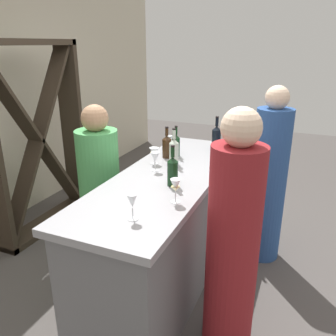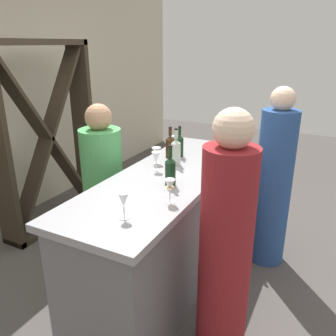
% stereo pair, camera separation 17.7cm
% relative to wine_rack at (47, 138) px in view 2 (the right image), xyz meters
% --- Properties ---
extents(ground_plane, '(12.00, 12.00, 0.00)m').
position_rel_wine_rack_xyz_m(ground_plane, '(-0.37, -1.65, -0.99)').
color(ground_plane, '#4C4744').
extents(bar_counter, '(2.13, 0.72, 0.99)m').
position_rel_wine_rack_xyz_m(bar_counter, '(-0.37, -1.65, -0.49)').
color(bar_counter, slate).
rests_on(bar_counter, ground).
extents(wine_rack, '(1.24, 0.28, 1.99)m').
position_rel_wine_rack_xyz_m(wine_rack, '(0.00, 0.00, 0.00)').
color(wine_rack, '#33281E').
rests_on(wine_rack, ground).
extents(wine_bottle_leftmost_dark_green, '(0.08, 0.08, 0.30)m').
position_rel_wine_rack_xyz_m(wine_bottle_leftmost_dark_green, '(-0.57, -1.77, 0.11)').
color(wine_bottle_leftmost_dark_green, black).
rests_on(wine_bottle_leftmost_dark_green, bar_counter).
extents(wine_bottle_second_left_clear_pale, '(0.08, 0.08, 0.31)m').
position_rel_wine_rack_xyz_m(wine_bottle_second_left_clear_pale, '(-0.15, -1.61, 0.12)').
color(wine_bottle_second_left_clear_pale, '#B7C6B2').
rests_on(wine_bottle_second_left_clear_pale, bar_counter).
extents(wine_bottle_center_amber_brown, '(0.08, 0.08, 0.28)m').
position_rel_wine_rack_xyz_m(wine_bottle_center_amber_brown, '(0.00, -1.48, 0.10)').
color(wine_bottle_center_amber_brown, '#331E0F').
rests_on(wine_bottle_center_amber_brown, bar_counter).
extents(wine_bottle_second_right_dark_green, '(0.07, 0.07, 0.28)m').
position_rel_wine_rack_xyz_m(wine_bottle_second_right_dark_green, '(0.07, -1.54, 0.10)').
color(wine_bottle_second_right_dark_green, black).
rests_on(wine_bottle_second_right_dark_green, bar_counter).
extents(wine_bottle_rightmost_near_black, '(0.08, 0.08, 0.32)m').
position_rel_wine_rack_xyz_m(wine_bottle_rightmost_near_black, '(0.40, -1.82, 0.12)').
color(wine_bottle_rightmost_near_black, black).
rests_on(wine_bottle_rightmost_near_black, bar_counter).
extents(wine_bottle_far_right_dark_green, '(0.07, 0.07, 0.29)m').
position_rel_wine_rack_xyz_m(wine_bottle_far_right_dark_green, '(0.52, -1.93, 0.11)').
color(wine_bottle_far_right_dark_green, black).
rests_on(wine_bottle_far_right_dark_green, bar_counter).
extents(wine_glass_near_left, '(0.07, 0.07, 0.16)m').
position_rel_wine_rack_xyz_m(wine_glass_near_left, '(-0.82, -1.89, 0.11)').
color(wine_glass_near_left, white).
rests_on(wine_glass_near_left, bar_counter).
extents(wine_glass_near_center, '(0.06, 0.06, 0.16)m').
position_rel_wine_rack_xyz_m(wine_glass_near_center, '(-1.12, -1.75, 0.11)').
color(wine_glass_near_center, white).
rests_on(wine_glass_near_center, bar_counter).
extents(wine_glass_near_right, '(0.07, 0.07, 0.15)m').
position_rel_wine_rack_xyz_m(wine_glass_near_right, '(-0.34, -1.53, 0.11)').
color(wine_glass_near_right, white).
rests_on(wine_glass_near_right, bar_counter).
extents(wine_glass_far_left, '(0.08, 0.08, 0.14)m').
position_rel_wine_rack_xyz_m(wine_glass_far_left, '(-0.19, -1.45, 0.10)').
color(wine_glass_far_left, white).
rests_on(wine_glass_far_left, bar_counter).
extents(wine_glass_far_center, '(0.07, 0.07, 0.16)m').
position_rel_wine_rack_xyz_m(wine_glass_far_center, '(0.15, -1.44, 0.11)').
color(wine_glass_far_center, white).
rests_on(wine_glass_far_center, bar_counter).
extents(person_left_guest, '(0.36, 0.36, 1.63)m').
position_rel_wine_rack_xyz_m(person_left_guest, '(-0.83, -2.28, -0.23)').
color(person_left_guest, maroon).
rests_on(person_left_guest, ground).
extents(person_center_guest, '(0.39, 0.39, 1.62)m').
position_rel_wine_rack_xyz_m(person_center_guest, '(0.35, -2.33, -0.23)').
color(person_center_guest, '#284C8C').
rests_on(person_center_guest, ground).
extents(person_right_guest, '(0.45, 0.45, 1.48)m').
position_rel_wine_rack_xyz_m(person_right_guest, '(-0.34, -0.98, -0.31)').
color(person_right_guest, '#4CA559').
rests_on(person_right_guest, ground).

